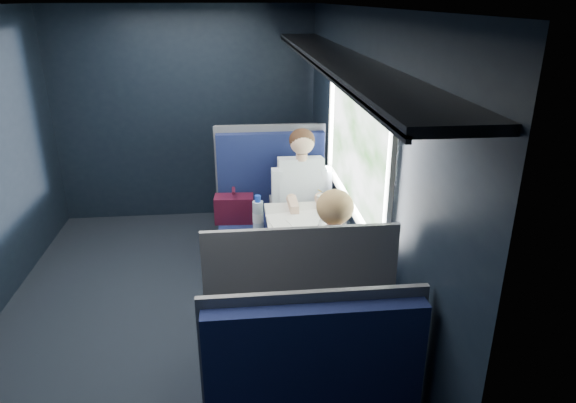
{
  "coord_description": "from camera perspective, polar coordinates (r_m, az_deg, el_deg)",
  "views": [
    {
      "loc": [
        0.53,
        -3.5,
        2.36
      ],
      "look_at": [
        0.9,
        0.0,
        0.95
      ],
      "focal_mm": 32.0,
      "sensor_mm": 36.0,
      "label": 1
    }
  ],
  "objects": [
    {
      "name": "man",
      "position": [
        4.55,
        1.59,
        0.65
      ],
      "size": [
        0.53,
        0.56,
        1.32
      ],
      "color": "black",
      "rests_on": "ground"
    },
    {
      "name": "room_shell",
      "position": [
        3.65,
        -13.94,
        7.17
      ],
      "size": [
        3.0,
        4.4,
        2.4
      ],
      "color": "black",
      "rests_on": "ground"
    },
    {
      "name": "ground",
      "position": [
        4.26,
        -12.43,
        -12.49
      ],
      "size": [
        2.8,
        4.2,
        0.01
      ],
      "primitive_type": "cube",
      "color": "black"
    },
    {
      "name": "cup",
      "position": [
        4.27,
        3.72,
        0.13
      ],
      "size": [
        0.07,
        0.07,
        0.09
      ],
      "primitive_type": "cylinder",
      "color": "white",
      "rests_on": "table"
    },
    {
      "name": "bottle_small",
      "position": [
        4.09,
        5.71,
        -0.27
      ],
      "size": [
        0.06,
        0.06,
        0.21
      ],
      "color": "silver",
      "rests_on": "table"
    },
    {
      "name": "table",
      "position": [
        3.92,
        1.93,
        -3.81
      ],
      "size": [
        0.62,
        1.0,
        0.74
      ],
      "color": "#54565E",
      "rests_on": "ground"
    },
    {
      "name": "papers",
      "position": [
        3.82,
        2.71,
        -3.26
      ],
      "size": [
        0.66,
        0.85,
        0.01
      ],
      "primitive_type": "cube",
      "rotation": [
        0.0,
        0.0,
        0.18
      ],
      "color": "white",
      "rests_on": "table"
    },
    {
      "name": "woman",
      "position": [
        3.29,
        4.81,
        -8.04
      ],
      "size": [
        0.53,
        0.56,
        1.32
      ],
      "color": "black",
      "rests_on": "ground"
    },
    {
      "name": "laptop",
      "position": [
        3.92,
        5.69,
        -1.79
      ],
      "size": [
        0.29,
        0.34,
        0.21
      ],
      "color": "silver",
      "rests_on": "table"
    },
    {
      "name": "seat_bay_far",
      "position": [
        3.29,
        0.75,
        -14.5
      ],
      "size": [
        1.04,
        0.62,
        1.26
      ],
      "color": "#0D133A",
      "rests_on": "ground"
    },
    {
      "name": "seat_bay_near",
      "position": [
        4.79,
        -1.89,
        -2.03
      ],
      "size": [
        1.05,
        0.62,
        1.26
      ],
      "color": "#0D133A",
      "rests_on": "ground"
    },
    {
      "name": "seat_row_front",
      "position": [
        5.66,
        -2.41,
        1.63
      ],
      "size": [
        1.04,
        0.51,
        1.16
      ],
      "color": "#0D133A",
      "rests_on": "ground"
    }
  ]
}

